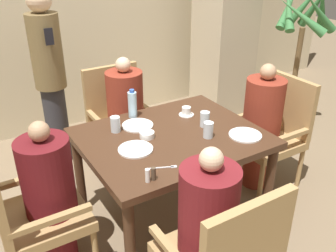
# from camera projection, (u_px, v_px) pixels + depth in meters

# --- Properties ---
(ground_plane) EXTENTS (16.00, 16.00, 0.00)m
(ground_plane) POSITION_uv_depth(u_px,v_px,m) (171.00, 216.00, 3.00)
(ground_plane) COLOR #7A664C
(wall_back) EXTENTS (8.00, 0.06, 2.80)m
(wall_back) POSITION_uv_depth(u_px,v_px,m) (69.00, 1.00, 3.95)
(wall_back) COLOR beige
(wall_back) RESTS_ON ground_plane
(pillar_stone) EXTENTS (0.56, 0.56, 2.70)m
(pillar_stone) POSITION_uv_depth(u_px,v_px,m) (227.00, 2.00, 4.21)
(pillar_stone) COLOR #BCAD8E
(pillar_stone) RESTS_ON ground_plane
(dining_table) EXTENTS (1.26, 1.02, 0.74)m
(dining_table) POSITION_uv_depth(u_px,v_px,m) (172.00, 146.00, 2.71)
(dining_table) COLOR #422819
(dining_table) RESTS_ON ground_plane
(chair_left_side) EXTENTS (0.53, 0.53, 0.96)m
(chair_left_side) POSITION_uv_depth(u_px,v_px,m) (27.00, 210.00, 2.29)
(chair_left_side) COLOR #A88451
(chair_left_side) RESTS_ON ground_plane
(diner_in_left_chair) EXTENTS (0.32, 0.32, 1.07)m
(diner_in_left_chair) POSITION_uv_depth(u_px,v_px,m) (50.00, 196.00, 2.34)
(diner_in_left_chair) COLOR #5B1419
(diner_in_left_chair) RESTS_ON ground_plane
(chair_far_side) EXTENTS (0.53, 0.53, 0.96)m
(chair_far_side) POSITION_uv_depth(u_px,v_px,m) (119.00, 117.00, 3.47)
(chair_far_side) COLOR #A88451
(chair_far_side) RESTS_ON ground_plane
(diner_in_far_chair) EXTENTS (0.32, 0.32, 1.12)m
(diner_in_far_chair) POSITION_uv_depth(u_px,v_px,m) (126.00, 117.00, 3.33)
(diner_in_far_chair) COLOR maroon
(diner_in_far_chair) RESTS_ON ground_plane
(chair_right_side) EXTENTS (0.53, 0.53, 0.96)m
(chair_right_side) POSITION_uv_depth(u_px,v_px,m) (273.00, 129.00, 3.26)
(chair_right_side) COLOR #A88451
(chair_right_side) RESTS_ON ground_plane
(diner_in_right_chair) EXTENTS (0.32, 0.32, 1.12)m
(diner_in_right_chair) POSITION_uv_depth(u_px,v_px,m) (261.00, 126.00, 3.16)
(diner_in_right_chair) COLOR maroon
(diner_in_right_chair) RESTS_ON ground_plane
(diner_in_near_chair) EXTENTS (0.32, 0.32, 1.09)m
(diner_in_near_chair) POSITION_uv_depth(u_px,v_px,m) (207.00, 232.00, 2.04)
(diner_in_near_chair) COLOR maroon
(diner_in_near_chair) RESTS_ON ground_plane
(standing_host) EXTENTS (0.28, 0.32, 1.65)m
(standing_host) POSITION_uv_depth(u_px,v_px,m) (50.00, 75.00, 3.38)
(standing_host) COLOR #2D2D33
(standing_host) RESTS_ON ground_plane
(potted_palm) EXTENTS (0.66, 0.68, 1.62)m
(potted_palm) POSITION_uv_depth(u_px,v_px,m) (297.00, 64.00, 4.18)
(potted_palm) COLOR brown
(potted_palm) RESTS_ON ground_plane
(plate_main_left) EXTENTS (0.23, 0.23, 0.01)m
(plate_main_left) POSITION_uv_depth(u_px,v_px,m) (138.00, 125.00, 2.79)
(plate_main_left) COLOR white
(plate_main_left) RESTS_ON dining_table
(plate_main_right) EXTENTS (0.23, 0.23, 0.01)m
(plate_main_right) POSITION_uv_depth(u_px,v_px,m) (245.00, 135.00, 2.66)
(plate_main_right) COLOR white
(plate_main_right) RESTS_ON dining_table
(plate_dessert_center) EXTENTS (0.23, 0.23, 0.01)m
(plate_dessert_center) POSITION_uv_depth(u_px,v_px,m) (136.00, 149.00, 2.48)
(plate_dessert_center) COLOR white
(plate_dessert_center) RESTS_ON dining_table
(teacup_with_saucer) EXTENTS (0.12, 0.12, 0.07)m
(teacup_with_saucer) POSITION_uv_depth(u_px,v_px,m) (186.00, 112.00, 2.95)
(teacup_with_saucer) COLOR white
(teacup_with_saucer) RESTS_ON dining_table
(bowl_small) EXTENTS (0.11, 0.11, 0.04)m
(bowl_small) POSITION_uv_depth(u_px,v_px,m) (147.00, 135.00, 2.63)
(bowl_small) COLOR white
(bowl_small) RESTS_ON dining_table
(water_bottle) EXTENTS (0.07, 0.07, 0.23)m
(water_bottle) POSITION_uv_depth(u_px,v_px,m) (132.00, 104.00, 2.89)
(water_bottle) COLOR #A3C6DB
(water_bottle) RESTS_ON dining_table
(glass_tall_near) EXTENTS (0.07, 0.07, 0.11)m
(glass_tall_near) POSITION_uv_depth(u_px,v_px,m) (115.00, 124.00, 2.69)
(glass_tall_near) COLOR silver
(glass_tall_near) RESTS_ON dining_table
(glass_tall_mid) EXTENTS (0.07, 0.07, 0.11)m
(glass_tall_mid) POSITION_uv_depth(u_px,v_px,m) (208.00, 130.00, 2.62)
(glass_tall_mid) COLOR silver
(glass_tall_mid) RESTS_ON dining_table
(glass_tall_far) EXTENTS (0.07, 0.07, 0.11)m
(glass_tall_far) POSITION_uv_depth(u_px,v_px,m) (205.00, 119.00, 2.77)
(glass_tall_far) COLOR silver
(glass_tall_far) RESTS_ON dining_table
(salt_shaker) EXTENTS (0.03, 0.03, 0.09)m
(salt_shaker) POSITION_uv_depth(u_px,v_px,m) (148.00, 176.00, 2.14)
(salt_shaker) COLOR white
(salt_shaker) RESTS_ON dining_table
(pepper_shaker) EXTENTS (0.03, 0.03, 0.08)m
(pepper_shaker) POSITION_uv_depth(u_px,v_px,m) (154.00, 174.00, 2.16)
(pepper_shaker) COLOR #4C3D2D
(pepper_shaker) RESTS_ON dining_table
(fork_beside_plate) EXTENTS (0.17, 0.09, 0.00)m
(fork_beside_plate) POSITION_uv_depth(u_px,v_px,m) (166.00, 167.00, 2.29)
(fork_beside_plate) COLOR silver
(fork_beside_plate) RESTS_ON dining_table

